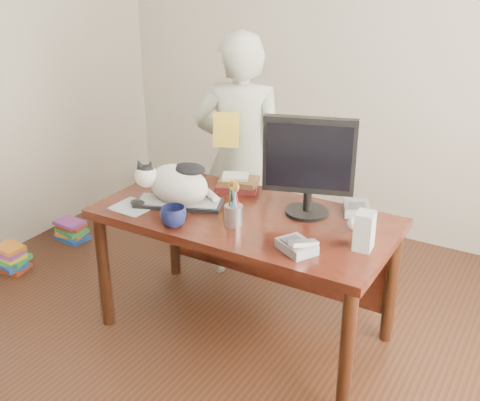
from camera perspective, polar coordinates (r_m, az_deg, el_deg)
name	(u,v)px	position (r m, az deg, el deg)	size (l,w,h in m)	color
room	(174,137)	(2.54, -6.30, 6.05)	(4.50, 4.50, 4.50)	black
desk	(252,233)	(3.35, 1.11, -3.12)	(1.60, 0.80, 0.75)	black
keyboard	(179,203)	(3.35, -5.82, -0.23)	(0.51, 0.34, 0.03)	black
cat	(175,183)	(3.30, -6.16, 1.70)	(0.45, 0.35, 0.27)	white
monitor	(309,161)	(3.12, 6.56, 3.70)	(0.47, 0.29, 0.54)	black
pen_cup	(234,213)	(3.09, -0.59, -1.17)	(0.13, 0.13, 0.25)	gray
mousepad	(133,207)	(3.36, -10.11, -0.59)	(0.22, 0.21, 0.00)	#B2B7BE
mouse	(138,203)	(3.36, -9.66, -0.23)	(0.10, 0.07, 0.04)	black
coffee_mug	(174,217)	(3.10, -6.32, -1.53)	(0.13, 0.13, 0.11)	#0D1134
phone	(297,246)	(2.86, 5.46, -4.31)	(0.22, 0.20, 0.08)	slate
speaker	(364,231)	(2.90, 11.71, -2.85)	(0.09, 0.10, 0.19)	gray
baseball	(355,223)	(3.10, 10.82, -2.14)	(0.07, 0.07, 0.07)	white
book_stack	(238,183)	(3.53, -0.22, 1.65)	(0.29, 0.25, 0.09)	#4A1314
calculator	(357,208)	(3.30, 10.99, -0.71)	(0.20, 0.22, 0.05)	slate
person	(240,159)	(3.86, 0.02, 3.98)	(0.59, 0.39, 1.63)	silver
held_book	(226,130)	(3.65, -1.33, 6.72)	(0.18, 0.15, 0.21)	yellow
book_pile_a	(10,258)	(4.45, -20.96, -5.12)	(0.27, 0.22, 0.18)	#A53317
book_pile_b	(71,230)	(4.75, -15.69, -2.74)	(0.26, 0.20, 0.15)	#1A44A0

